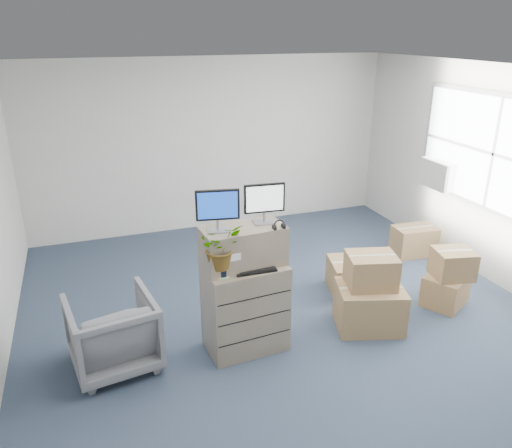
% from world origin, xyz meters
% --- Properties ---
extents(ground, '(7.00, 7.00, 0.00)m').
position_xyz_m(ground, '(0.00, 0.00, 0.00)').
color(ground, '#242F41').
rests_on(ground, ground).
extents(wall_back, '(6.00, 0.02, 2.80)m').
position_xyz_m(wall_back, '(0.00, 3.51, 1.40)').
color(wall_back, beige).
rests_on(wall_back, ground).
extents(window, '(0.07, 2.72, 1.52)m').
position_xyz_m(window, '(2.96, 0.50, 1.70)').
color(window, gray).
rests_on(window, wall_right).
extents(ac_unit, '(0.24, 0.60, 0.40)m').
position_xyz_m(ac_unit, '(2.87, 1.40, 1.20)').
color(ac_unit, silver).
rests_on(ac_unit, wall_right).
extents(filing_cabinet_lower, '(0.86, 0.57, 0.96)m').
position_xyz_m(filing_cabinet_lower, '(-0.61, -0.07, 0.48)').
color(filing_cabinet_lower, '#85725B').
rests_on(filing_cabinet_lower, ground).
extents(filing_cabinet_upper, '(0.85, 0.47, 0.41)m').
position_xyz_m(filing_cabinet_upper, '(-0.61, -0.02, 1.17)').
color(filing_cabinet_upper, '#85725B').
rests_on(filing_cabinet_upper, filing_cabinet_lower).
extents(monitor_left, '(0.42, 0.20, 0.42)m').
position_xyz_m(monitor_left, '(-0.87, -0.03, 1.60)').
color(monitor_left, '#99999E').
rests_on(monitor_left, filing_cabinet_upper).
extents(monitor_right, '(0.42, 0.18, 0.41)m').
position_xyz_m(monitor_right, '(-0.37, 0.02, 1.60)').
color(monitor_right, '#99999E').
rests_on(monitor_right, filing_cabinet_upper).
extents(headphones, '(0.12, 0.02, 0.12)m').
position_xyz_m(headphones, '(-0.29, -0.17, 1.40)').
color(headphones, black).
rests_on(headphones, filing_cabinet_upper).
extents(keyboard, '(0.42, 0.19, 0.02)m').
position_xyz_m(keyboard, '(-0.54, -0.19, 0.97)').
color(keyboard, black).
rests_on(keyboard, filing_cabinet_lower).
extents(mouse, '(0.10, 0.07, 0.03)m').
position_xyz_m(mouse, '(-0.27, -0.15, 0.97)').
color(mouse, silver).
rests_on(mouse, filing_cabinet_lower).
extents(water_bottle, '(0.07, 0.07, 0.26)m').
position_xyz_m(water_bottle, '(-0.51, 0.00, 1.09)').
color(water_bottle, gray).
rests_on(water_bottle, filing_cabinet_lower).
extents(phone_dock, '(0.05, 0.05, 0.12)m').
position_xyz_m(phone_dock, '(-0.67, 0.00, 1.00)').
color(phone_dock, silver).
rests_on(phone_dock, filing_cabinet_lower).
extents(external_drive, '(0.21, 0.19, 0.05)m').
position_xyz_m(external_drive, '(-0.28, 0.06, 0.99)').
color(external_drive, black).
rests_on(external_drive, filing_cabinet_lower).
extents(tissue_box, '(0.26, 0.16, 0.09)m').
position_xyz_m(tissue_box, '(-0.25, 0.08, 1.06)').
color(tissue_box, '#3A81C6').
rests_on(tissue_box, external_drive).
extents(potted_plant, '(0.53, 0.56, 0.43)m').
position_xyz_m(potted_plant, '(-0.89, -0.17, 1.21)').
color(potted_plant, '#99B794').
rests_on(potted_plant, filing_cabinet_lower).
extents(office_chair, '(0.92, 0.87, 0.83)m').
position_xyz_m(office_chair, '(-1.95, 0.08, 0.42)').
color(office_chair, slate).
rests_on(office_chair, ground).
extents(cardboard_boxes, '(2.43, 2.08, 0.87)m').
position_xyz_m(cardboard_boxes, '(1.40, 0.26, 0.31)').
color(cardboard_boxes, olive).
rests_on(cardboard_boxes, ground).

